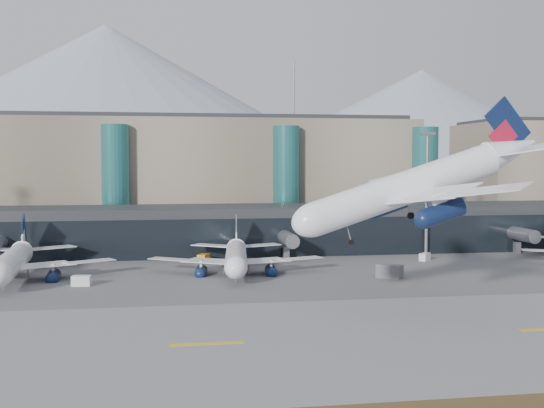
{
  "coord_description": "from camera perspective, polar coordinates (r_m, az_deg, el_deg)",
  "views": [
    {
      "loc": [
        -24.7,
        -86.64,
        19.4
      ],
      "look_at": [
        -5.32,
        32.0,
        11.97
      ],
      "focal_mm": 45.0,
      "sensor_mm": 36.0,
      "label": 1
    }
  ],
  "objects": [
    {
      "name": "jet_parked_mid",
      "position": [
        120.65,
        -3.02,
        -3.82
      ],
      "size": [
        32.28,
        32.1,
        10.46
      ],
      "rotation": [
        0.0,
        0.0,
        1.46
      ],
      "color": "white",
      "rests_on": "ground"
    },
    {
      "name": "veh_d",
      "position": [
        137.67,
        12.66,
        -4.34
      ],
      "size": [
        2.81,
        2.79,
        1.47
      ],
      "primitive_type": "cube",
      "rotation": [
        0.0,
        0.0,
        0.78
      ],
      "color": "silver",
      "rests_on": "ground"
    },
    {
      "name": "lightmast_mid",
      "position": [
        145.42,
        12.83,
        1.49
      ],
      "size": [
        3.0,
        1.2,
        25.6
      ],
      "color": "slate",
      "rests_on": "ground"
    },
    {
      "name": "hero_jet",
      "position": [
        90.66,
        12.96,
        2.46
      ],
      "size": [
        37.69,
        37.6,
        12.22
      ],
      "rotation": [
        0.0,
        -0.29,
        0.14
      ],
      "color": "white",
      "rests_on": "ground"
    },
    {
      "name": "veh_c",
      "position": [
        115.95,
        9.81,
        -5.57
      ],
      "size": [
        4.52,
        4.39,
        2.29
      ],
      "primitive_type": "cube",
      "rotation": [
        0.0,
        0.0,
        -0.74
      ],
      "color": "#525258",
      "rests_on": "ground"
    },
    {
      "name": "runway_strip",
      "position": [
        78.22,
        9.61,
        -10.86
      ],
      "size": [
        400.0,
        40.0,
        0.04
      ],
      "primitive_type": "cube",
      "color": "slate",
      "rests_on": "ground"
    },
    {
      "name": "runway_markings",
      "position": [
        78.21,
        9.61,
        -10.83
      ],
      "size": [
        128.0,
        1.0,
        0.02
      ],
      "color": "gold",
      "rests_on": "ground"
    },
    {
      "name": "terminal_main",
      "position": [
        176.69,
        -9.38,
        2.21
      ],
      "size": [
        130.0,
        30.0,
        31.0
      ],
      "color": "gray",
      "rests_on": "ground"
    },
    {
      "name": "concourse",
      "position": [
        147.18,
        0.42,
        -2.09
      ],
      "size": [
        170.0,
        27.0,
        10.0
      ],
      "color": "black",
      "rests_on": "ground"
    },
    {
      "name": "ground",
      "position": [
        92.16,
        6.56,
        -8.64
      ],
      "size": [
        900.0,
        900.0,
        0.0
      ],
      "primitive_type": "plane",
      "color": "#515154",
      "rests_on": "ground"
    },
    {
      "name": "veh_b",
      "position": [
        133.11,
        -5.76,
        -4.53
      ],
      "size": [
        2.64,
        3.11,
        1.53
      ],
      "primitive_type": "cube",
      "rotation": [
        0.0,
        0.0,
        1.11
      ],
      "color": "orange",
      "rests_on": "ground"
    },
    {
      "name": "jet_parked_left",
      "position": [
        121.75,
        -20.73,
        -3.86
      ],
      "size": [
        34.47,
        33.76,
        11.11
      ],
      "rotation": [
        0.0,
        0.0,
        1.63
      ],
      "color": "white",
      "rests_on": "ground"
    },
    {
      "name": "mountain_ridge",
      "position": [
        469.15,
        -4.32,
        6.75
      ],
      "size": [
        910.0,
        400.0,
        110.0
      ],
      "color": "gray",
      "rests_on": "ground"
    },
    {
      "name": "veh_a",
      "position": [
        111.42,
        -15.67,
        -6.2
      ],
      "size": [
        3.02,
        1.89,
        1.62
      ],
      "primitive_type": "cube",
      "rotation": [
        0.0,
        0.0,
        -0.1
      ],
      "color": "silver",
      "rests_on": "ground"
    },
    {
      "name": "teal_towers",
      "position": [
        161.04,
        -5.82,
        1.6
      ],
      "size": [
        116.4,
        19.4,
        46.0
      ],
      "color": "#256767",
      "rests_on": "ground"
    }
  ]
}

